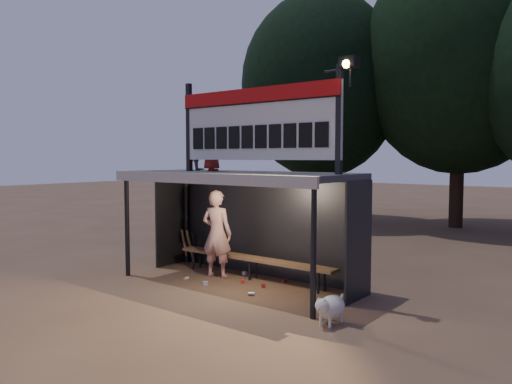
{
  "coord_description": "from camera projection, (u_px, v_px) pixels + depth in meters",
  "views": [
    {
      "loc": [
        6.59,
        -7.72,
        2.62
      ],
      "look_at": [
        0.2,
        0.4,
        1.9
      ],
      "focal_mm": 35.0,
      "sensor_mm": 36.0,
      "label": 1
    }
  ],
  "objects": [
    {
      "name": "tree_left",
      "position": [
        321.0,
        86.0,
        20.22
      ],
      "size": [
        6.46,
        6.46,
        9.27
      ],
      "color": "black",
      "rests_on": "ground"
    },
    {
      "name": "scoreboard_assembly",
      "position": [
        257.0,
        121.0,
        9.72
      ],
      "size": [
        4.1,
        0.27,
        1.99
      ],
      "color": "black",
      "rests_on": "dugout_shelter"
    },
    {
      "name": "dugout_shelter",
      "position": [
        244.0,
        195.0,
        10.36
      ],
      "size": [
        5.1,
        2.08,
        2.32
      ],
      "color": "#3A3A3C",
      "rests_on": "ground"
    },
    {
      "name": "dog",
      "position": [
        330.0,
        307.0,
        7.8
      ],
      "size": [
        0.36,
        0.81,
        0.49
      ],
      "color": "white",
      "rests_on": "ground"
    },
    {
      "name": "child_b",
      "position": [
        212.0,
        146.0,
        10.85
      ],
      "size": [
        0.62,
        0.6,
        1.07
      ],
      "primitive_type": "imported",
      "rotation": [
        0.0,
        0.0,
        2.43
      ],
      "color": "maroon",
      "rests_on": "dugout_shelter"
    },
    {
      "name": "bench",
      "position": [
        253.0,
        259.0,
        10.7
      ],
      "size": [
        4.0,
        0.35,
        0.48
      ],
      "color": "brown",
      "rests_on": "ground"
    },
    {
      "name": "child_a",
      "position": [
        195.0,
        147.0,
        11.37
      ],
      "size": [
        0.56,
        0.45,
        1.08
      ],
      "primitive_type": "imported",
      "rotation": [
        0.0,
        0.0,
        3.06
      ],
      "color": "gray",
      "rests_on": "dugout_shelter"
    },
    {
      "name": "ground",
      "position": [
        236.0,
        284.0,
        10.3
      ],
      "size": [
        80.0,
        80.0,
        0.0
      ],
      "primitive_type": "plane",
      "color": "brown",
      "rests_on": "ground"
    },
    {
      "name": "bats",
      "position": [
        190.0,
        246.0,
        12.26
      ],
      "size": [
        0.48,
        0.33,
        0.84
      ],
      "color": "olive",
      "rests_on": "ground"
    },
    {
      "name": "litter",
      "position": [
        239.0,
        282.0,
        10.33
      ],
      "size": [
        1.94,
        1.33,
        0.08
      ],
      "color": "#A3281C",
      "rests_on": "ground"
    },
    {
      "name": "tree_mid",
      "position": [
        460.0,
        60.0,
        18.27
      ],
      "size": [
        7.22,
        7.22,
        10.36
      ],
      "color": "#312016",
      "rests_on": "ground"
    },
    {
      "name": "player",
      "position": [
        217.0,
        234.0,
        10.87
      ],
      "size": [
        0.78,
        0.6,
        1.91
      ],
      "primitive_type": "imported",
      "rotation": [
        0.0,
        0.0,
        3.37
      ],
      "color": "white",
      "rests_on": "ground"
    }
  ]
}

